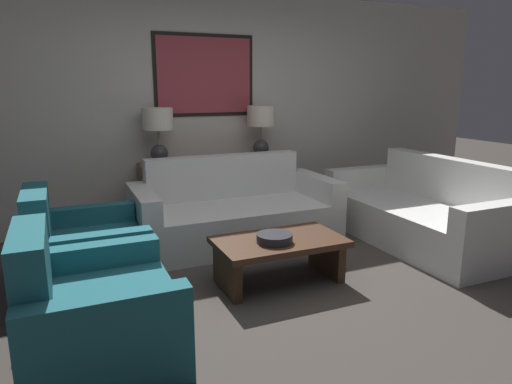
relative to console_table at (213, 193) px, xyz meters
The scene contains 11 objects.
ground_plane 2.18m from the console_table, 90.00° to the right, with size 20.00×20.00×0.00m, color #3D3833.
back_wall 1.00m from the console_table, 90.00° to the left, with size 7.98×0.12×2.65m.
console_table is the anchor object (origin of this frame).
table_lamp_left 0.99m from the console_table, behind, with size 0.33×0.33×0.61m.
table_lamp_right 0.99m from the console_table, ahead, with size 0.33×0.33×0.61m.
couch_by_back_wall 0.69m from the console_table, 90.00° to the right, with size 2.05×0.94×0.86m.
couch_by_side 2.29m from the console_table, 39.93° to the right, with size 0.94×2.05×0.86m.
coffee_table 1.79m from the console_table, 91.05° to the right, with size 1.04×0.61×0.37m.
decorative_bowl 1.85m from the console_table, 93.23° to the right, with size 0.29×0.29×0.07m.
armchair_near_back_wall 1.97m from the console_table, 140.07° to the right, with size 0.86×0.97×0.83m.
armchair_near_camera 2.77m from the console_table, 123.08° to the right, with size 0.86×0.97×0.83m.
Camera 1 is at (-1.61, -2.79, 1.58)m, focal length 32.00 mm.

